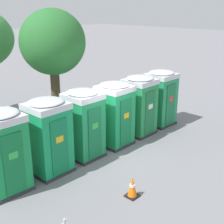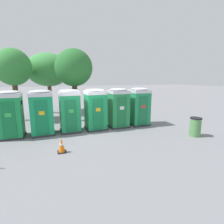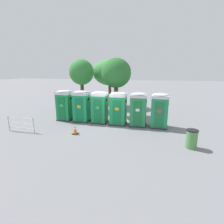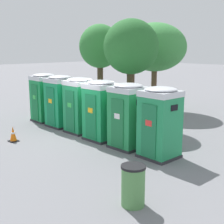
{
  "view_description": "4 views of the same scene",
  "coord_description": "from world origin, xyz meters",
  "px_view_note": "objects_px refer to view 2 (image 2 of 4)",
  "views": [
    {
      "loc": [
        -7.62,
        -7.51,
        5.32
      ],
      "look_at": [
        0.66,
        0.34,
        1.38
      ],
      "focal_mm": 50.0,
      "sensor_mm": 36.0,
      "label": 1
    },
    {
      "loc": [
        -2.03,
        -9.97,
        3.18
      ],
      "look_at": [
        1.88,
        0.32,
        1.02
      ],
      "focal_mm": 28.0,
      "sensor_mm": 36.0,
      "label": 2
    },
    {
      "loc": [
        3.55,
        -12.59,
        4.2
      ],
      "look_at": [
        0.26,
        0.34,
        0.94
      ],
      "focal_mm": 28.0,
      "sensor_mm": 36.0,
      "label": 3
    },
    {
      "loc": [
        10.37,
        -8.24,
        3.85
      ],
      "look_at": [
        1.42,
        0.33,
        1.29
      ],
      "focal_mm": 50.0,
      "sensor_mm": 36.0,
      "label": 4
    }
  ],
  "objects_px": {
    "portapotty_2": "(70,110)",
    "portapotty_5": "(139,106)",
    "traffic_cone": "(62,146)",
    "trash_can": "(195,127)",
    "street_tree_0": "(13,68)",
    "street_tree_1": "(74,68)",
    "street_tree_2": "(48,70)",
    "portapotty_1": "(42,112)",
    "portapotty_3": "(95,109)",
    "portapotty_4": "(118,108)",
    "portapotty_0": "(11,114)"
  },
  "relations": [
    {
      "from": "portapotty_3",
      "to": "trash_can",
      "type": "distance_m",
      "value": 5.83
    },
    {
      "from": "portapotty_1",
      "to": "street_tree_2",
      "type": "relative_size",
      "value": 0.48
    },
    {
      "from": "portapotty_3",
      "to": "portapotty_0",
      "type": "bearing_deg",
      "value": 178.45
    },
    {
      "from": "portapotty_2",
      "to": "street_tree_2",
      "type": "xyz_separation_m",
      "value": [
        -0.9,
        6.46,
        2.58
      ]
    },
    {
      "from": "portapotty_3",
      "to": "street_tree_1",
      "type": "bearing_deg",
      "value": 106.63
    },
    {
      "from": "street_tree_1",
      "to": "street_tree_2",
      "type": "xyz_separation_m",
      "value": [
        -1.64,
        3.88,
        0.02
      ]
    },
    {
      "from": "street_tree_0",
      "to": "trash_can",
      "type": "bearing_deg",
      "value": -37.9
    },
    {
      "from": "portapotty_4",
      "to": "portapotty_5",
      "type": "distance_m",
      "value": 1.54
    },
    {
      "from": "portapotty_1",
      "to": "street_tree_0",
      "type": "distance_m",
      "value": 5.26
    },
    {
      "from": "portapotty_0",
      "to": "portapotty_2",
      "type": "height_order",
      "value": "same"
    },
    {
      "from": "trash_can",
      "to": "traffic_cone",
      "type": "xyz_separation_m",
      "value": [
        -7.11,
        0.37,
        -0.22
      ]
    },
    {
      "from": "portapotty_3",
      "to": "street_tree_0",
      "type": "relative_size",
      "value": 0.48
    },
    {
      "from": "portapotty_4",
      "to": "street_tree_1",
      "type": "distance_m",
      "value": 4.37
    },
    {
      "from": "traffic_cone",
      "to": "street_tree_0",
      "type": "bearing_deg",
      "value": 109.61
    },
    {
      "from": "street_tree_0",
      "to": "street_tree_1",
      "type": "relative_size",
      "value": 1.01
    },
    {
      "from": "street_tree_0",
      "to": "street_tree_2",
      "type": "xyz_separation_m",
      "value": [
        2.42,
        2.27,
        -0.02
      ]
    },
    {
      "from": "portapotty_4",
      "to": "street_tree_0",
      "type": "height_order",
      "value": "street_tree_0"
    },
    {
      "from": "portapotty_3",
      "to": "trash_can",
      "type": "xyz_separation_m",
      "value": [
        4.79,
        -3.23,
        -0.76
      ]
    },
    {
      "from": "street_tree_2",
      "to": "traffic_cone",
      "type": "xyz_separation_m",
      "value": [
        0.12,
        -9.41,
        -3.55
      ]
    },
    {
      "from": "portapotty_3",
      "to": "street_tree_1",
      "type": "relative_size",
      "value": 0.49
    },
    {
      "from": "portapotty_2",
      "to": "portapotty_5",
      "type": "height_order",
      "value": "same"
    },
    {
      "from": "portapotty_3",
      "to": "street_tree_0",
      "type": "height_order",
      "value": "street_tree_0"
    },
    {
      "from": "portapotty_1",
      "to": "portapotty_2",
      "type": "xyz_separation_m",
      "value": [
        1.54,
        0.01,
        0.0
      ]
    },
    {
      "from": "portapotty_4",
      "to": "traffic_cone",
      "type": "relative_size",
      "value": 3.97
    },
    {
      "from": "traffic_cone",
      "to": "portapotty_1",
      "type": "bearing_deg",
      "value": 104.64
    },
    {
      "from": "portapotty_2",
      "to": "traffic_cone",
      "type": "bearing_deg",
      "value": -104.72
    },
    {
      "from": "portapotty_1",
      "to": "trash_can",
      "type": "relative_size",
      "value": 2.43
    },
    {
      "from": "portapotty_4",
      "to": "street_tree_1",
      "type": "xyz_separation_m",
      "value": [
        -2.34,
        2.66,
        2.55
      ]
    },
    {
      "from": "portapotty_3",
      "to": "portapotty_4",
      "type": "height_order",
      "value": "same"
    },
    {
      "from": "portapotty_0",
      "to": "portapotty_4",
      "type": "distance_m",
      "value": 6.16
    },
    {
      "from": "portapotty_0",
      "to": "portapotty_1",
      "type": "height_order",
      "value": "same"
    },
    {
      "from": "portapotty_5",
      "to": "portapotty_2",
      "type": "bearing_deg",
      "value": 178.99
    },
    {
      "from": "portapotty_2",
      "to": "street_tree_1",
      "type": "height_order",
      "value": "street_tree_1"
    },
    {
      "from": "street_tree_2",
      "to": "portapotty_2",
      "type": "bearing_deg",
      "value": -82.1
    },
    {
      "from": "portapotty_4",
      "to": "street_tree_0",
      "type": "relative_size",
      "value": 0.48
    },
    {
      "from": "portapotty_5",
      "to": "traffic_cone",
      "type": "height_order",
      "value": "portapotty_5"
    },
    {
      "from": "street_tree_2",
      "to": "portapotty_1",
      "type": "bearing_deg",
      "value": -95.67
    },
    {
      "from": "portapotty_2",
      "to": "street_tree_0",
      "type": "xyz_separation_m",
      "value": [
        -3.32,
        4.2,
        2.6
      ]
    },
    {
      "from": "portapotty_1",
      "to": "traffic_cone",
      "type": "relative_size",
      "value": 3.97
    },
    {
      "from": "portapotty_4",
      "to": "portapotty_5",
      "type": "relative_size",
      "value": 1.0
    },
    {
      "from": "street_tree_2",
      "to": "trash_can",
      "type": "bearing_deg",
      "value": -53.53
    },
    {
      "from": "portapotty_2",
      "to": "street_tree_0",
      "type": "height_order",
      "value": "street_tree_0"
    },
    {
      "from": "street_tree_2",
      "to": "street_tree_1",
      "type": "bearing_deg",
      "value": -67.11
    },
    {
      "from": "portapotty_2",
      "to": "street_tree_2",
      "type": "relative_size",
      "value": 0.48
    },
    {
      "from": "portapotty_3",
      "to": "street_tree_2",
      "type": "height_order",
      "value": "street_tree_2"
    },
    {
      "from": "portapotty_0",
      "to": "portapotty_2",
      "type": "bearing_deg",
      "value": -0.68
    },
    {
      "from": "portapotty_3",
      "to": "street_tree_1",
      "type": "distance_m",
      "value": 3.78
    },
    {
      "from": "traffic_cone",
      "to": "trash_can",
      "type": "bearing_deg",
      "value": -2.98
    },
    {
      "from": "street_tree_2",
      "to": "street_tree_0",
      "type": "bearing_deg",
      "value": -136.9
    },
    {
      "from": "street_tree_2",
      "to": "portapotty_0",
      "type": "bearing_deg",
      "value": -108.76
    }
  ]
}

